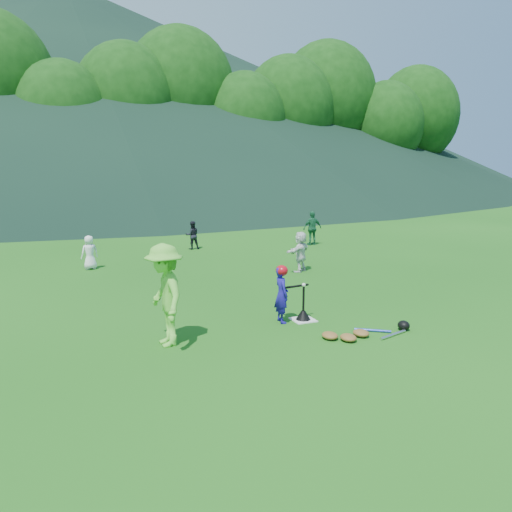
{
  "coord_description": "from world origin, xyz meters",
  "views": [
    {
      "loc": [
        -4.6,
        -8.6,
        3.12
      ],
      "look_at": [
        0.0,
        2.5,
        0.9
      ],
      "focal_mm": 35.0,
      "sensor_mm": 36.0,
      "label": 1
    }
  ],
  "objects_px": {
    "batting_tee": "(303,314)",
    "home_plate": "(303,320)",
    "fielder_a": "(90,252)",
    "fielder_d": "(300,252)",
    "adult_coach": "(165,295)",
    "fielder_c": "(312,228)",
    "batter_child": "(282,295)",
    "equipment_pile": "(361,333)",
    "fielder_b": "(192,235)"
  },
  "relations": [
    {
      "from": "batting_tee",
      "to": "home_plate",
      "type": "bearing_deg",
      "value": 0.0
    },
    {
      "from": "fielder_a",
      "to": "fielder_d",
      "type": "xyz_separation_m",
      "value": [
        5.69,
        -2.72,
        0.08
      ]
    },
    {
      "from": "adult_coach",
      "to": "fielder_c",
      "type": "xyz_separation_m",
      "value": [
        7.68,
        8.69,
        -0.24
      ]
    },
    {
      "from": "batter_child",
      "to": "fielder_a",
      "type": "bearing_deg",
      "value": 28.32
    },
    {
      "from": "home_plate",
      "to": "batter_child",
      "type": "xyz_separation_m",
      "value": [
        -0.46,
        0.06,
        0.56
      ]
    },
    {
      "from": "batter_child",
      "to": "equipment_pile",
      "type": "height_order",
      "value": "batter_child"
    },
    {
      "from": "home_plate",
      "to": "fielder_a",
      "type": "xyz_separation_m",
      "value": [
        -3.58,
        6.9,
        0.5
      ]
    },
    {
      "from": "batter_child",
      "to": "fielder_b",
      "type": "xyz_separation_m",
      "value": [
        0.68,
        9.15,
        -0.04
      ]
    },
    {
      "from": "fielder_b",
      "to": "fielder_d",
      "type": "height_order",
      "value": "fielder_d"
    },
    {
      "from": "batting_tee",
      "to": "fielder_b",
      "type": "bearing_deg",
      "value": 88.6
    },
    {
      "from": "fielder_c",
      "to": "equipment_pile",
      "type": "relative_size",
      "value": 0.73
    },
    {
      "from": "adult_coach",
      "to": "fielder_a",
      "type": "distance_m",
      "value": 7.26
    },
    {
      "from": "fielder_c",
      "to": "fielder_a",
      "type": "bearing_deg",
      "value": 9.52
    },
    {
      "from": "equipment_pile",
      "to": "fielder_c",
      "type": "bearing_deg",
      "value": 66.08
    },
    {
      "from": "adult_coach",
      "to": "fielder_a",
      "type": "bearing_deg",
      "value": -177.12
    },
    {
      "from": "home_plate",
      "to": "fielder_a",
      "type": "height_order",
      "value": "fielder_a"
    },
    {
      "from": "fielder_a",
      "to": "batting_tee",
      "type": "bearing_deg",
      "value": 105.31
    },
    {
      "from": "batter_child",
      "to": "adult_coach",
      "type": "bearing_deg",
      "value": 102.65
    },
    {
      "from": "batting_tee",
      "to": "equipment_pile",
      "type": "height_order",
      "value": "batting_tee"
    },
    {
      "from": "batter_child",
      "to": "equipment_pile",
      "type": "distance_m",
      "value": 1.74
    },
    {
      "from": "fielder_c",
      "to": "fielder_b",
      "type": "bearing_deg",
      "value": -10.85
    },
    {
      "from": "fielder_d",
      "to": "batting_tee",
      "type": "distance_m",
      "value": 4.71
    },
    {
      "from": "batter_child",
      "to": "equipment_pile",
      "type": "relative_size",
      "value": 0.63
    },
    {
      "from": "fielder_a",
      "to": "fielder_b",
      "type": "relative_size",
      "value": 0.98
    },
    {
      "from": "fielder_b",
      "to": "batting_tee",
      "type": "relative_size",
      "value": 1.54
    },
    {
      "from": "adult_coach",
      "to": "equipment_pile",
      "type": "bearing_deg",
      "value": 71.45
    },
    {
      "from": "home_plate",
      "to": "fielder_d",
      "type": "bearing_deg",
      "value": 63.27
    },
    {
      "from": "batting_tee",
      "to": "equipment_pile",
      "type": "xyz_separation_m",
      "value": [
        0.53,
        -1.27,
        -0.06
      ]
    },
    {
      "from": "fielder_a",
      "to": "equipment_pile",
      "type": "bearing_deg",
      "value": 104.62
    },
    {
      "from": "home_plate",
      "to": "fielder_a",
      "type": "distance_m",
      "value": 7.79
    },
    {
      "from": "fielder_b",
      "to": "batting_tee",
      "type": "distance_m",
      "value": 9.23
    },
    {
      "from": "fielder_a",
      "to": "fielder_d",
      "type": "relative_size",
      "value": 0.86
    },
    {
      "from": "home_plate",
      "to": "equipment_pile",
      "type": "xyz_separation_m",
      "value": [
        0.53,
        -1.27,
        0.06
      ]
    },
    {
      "from": "fielder_b",
      "to": "fielder_c",
      "type": "height_order",
      "value": "fielder_c"
    },
    {
      "from": "adult_coach",
      "to": "fielder_a",
      "type": "height_order",
      "value": "adult_coach"
    },
    {
      "from": "home_plate",
      "to": "fielder_c",
      "type": "distance_m",
      "value": 9.68
    },
    {
      "from": "fielder_a",
      "to": "fielder_d",
      "type": "distance_m",
      "value": 6.3
    },
    {
      "from": "home_plate",
      "to": "fielder_d",
      "type": "distance_m",
      "value": 4.72
    },
    {
      "from": "fielder_d",
      "to": "batter_child",
      "type": "bearing_deg",
      "value": 24.44
    },
    {
      "from": "fielder_a",
      "to": "fielder_b",
      "type": "bearing_deg",
      "value": -160.77
    },
    {
      "from": "fielder_b",
      "to": "fielder_d",
      "type": "bearing_deg",
      "value": 114.04
    },
    {
      "from": "batter_child",
      "to": "fielder_a",
      "type": "relative_size",
      "value": 1.11
    },
    {
      "from": "batter_child",
      "to": "equipment_pile",
      "type": "bearing_deg",
      "value": -139.57
    },
    {
      "from": "batting_tee",
      "to": "fielder_d",
      "type": "bearing_deg",
      "value": 63.27
    },
    {
      "from": "fielder_a",
      "to": "equipment_pile",
      "type": "xyz_separation_m",
      "value": [
        4.12,
        -8.17,
        -0.45
      ]
    },
    {
      "from": "equipment_pile",
      "to": "home_plate",
      "type": "bearing_deg",
      "value": 112.85
    },
    {
      "from": "fielder_d",
      "to": "equipment_pile",
      "type": "height_order",
      "value": "fielder_d"
    },
    {
      "from": "fielder_a",
      "to": "fielder_d",
      "type": "height_order",
      "value": "fielder_d"
    },
    {
      "from": "fielder_b",
      "to": "equipment_pile",
      "type": "distance_m",
      "value": 10.5
    },
    {
      "from": "fielder_c",
      "to": "batting_tee",
      "type": "distance_m",
      "value": 9.68
    }
  ]
}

